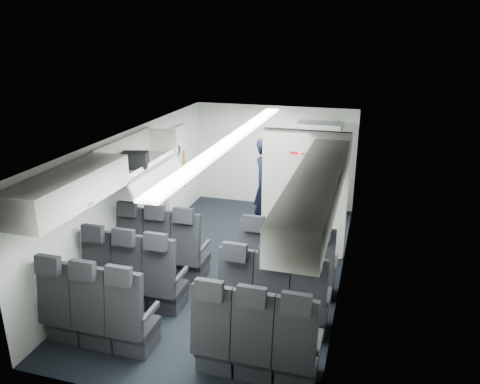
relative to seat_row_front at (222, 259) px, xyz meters
The scene contains 14 objects.
cabin_shell 0.90m from the seat_row_front, 90.00° to the left, with size 3.41×6.01×2.16m.
seat_row_front is the anchor object (origin of this frame).
seat_row_mid 0.90m from the seat_row_front, 90.00° to the right, with size 3.33×0.56×1.24m.
seat_row_rear 1.80m from the seat_row_front, 90.00° to the right, with size 3.33×0.56×1.24m.
overhead_bin_left_rear 2.50m from the seat_row_front, 133.68° to the right, with size 0.53×1.80×0.40m.
overhead_bin_left_front_open 1.98m from the seat_row_front, 168.87° to the left, with size 0.64×1.70×0.72m.
overhead_bin_right_rear 2.50m from the seat_row_front, 46.32° to the right, with size 0.53×1.80×0.40m.
overhead_bin_right_front 2.04m from the seat_row_front, 11.46° to the left, with size 0.53×1.70×0.40m.
bulkhead_partition 1.79m from the seat_row_front, 53.69° to the left, with size 1.40×0.15×2.13m.
galley_unit 3.43m from the seat_row_front, 73.72° to the left, with size 0.85×0.52×1.90m.
boarding_door 2.71m from the seat_row_front, 128.16° to the left, with size 0.12×1.27×1.86m.
flight_attendant 2.28m from the seat_row_front, 86.43° to the left, with size 0.64×0.42×1.76m, color black.
carry_on_bag 1.97m from the seat_row_front, behind, with size 0.38×0.26×0.23m, color black.
papers 2.30m from the seat_row_front, 81.41° to the left, with size 0.20×0.02×0.14m, color white.
Camera 1 is at (1.99, -6.44, 3.66)m, focal length 35.00 mm.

